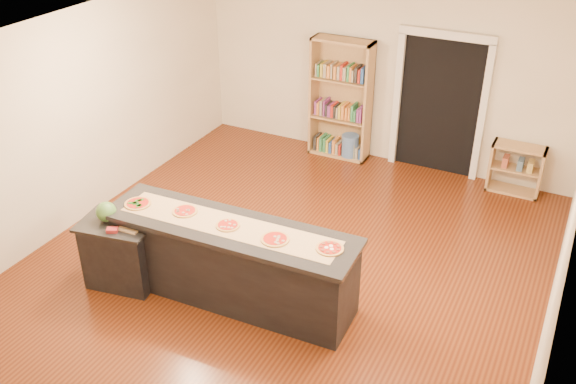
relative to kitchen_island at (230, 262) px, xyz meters
The scene contains 17 objects.
room 1.18m from the kitchen_island, 67.80° to the left, with size 6.00×7.00×2.80m.
doorway 4.37m from the kitchen_island, 74.13° to the left, with size 1.40×0.09×2.21m.
kitchen_island is the anchor object (origin of this frame).
side_counter 1.31m from the kitchen_island, 165.57° to the right, with size 0.84×0.61×0.83m.
bookshelf 4.00m from the kitchen_island, 94.89° to the left, with size 0.97×0.34×1.93m, color tan.
low_shelf 4.66m from the kitchen_island, 58.41° to the left, with size 0.75×0.32×0.75m, color tan.
waste_bin 3.94m from the kitchen_island, 91.88° to the left, with size 0.27×0.27×0.40m, color #4C71AB.
kraft_paper 0.48m from the kitchen_island, 92.15° to the left, with size 2.52×0.45×0.00m, color tan.
watermelon 1.50m from the kitchen_island, 165.73° to the right, with size 0.23×0.23×0.23m, color #144214.
cutting_board 1.17m from the kitchen_island, 159.95° to the right, with size 0.24×0.16×0.02m, color tan.
package_red 1.34m from the kitchen_island, 156.60° to the right, with size 0.12×0.09×0.04m, color maroon.
package_teal 1.06m from the kitchen_island, behind, with size 0.14×0.14×0.05m, color #195966.
pizza_a 1.26m from the kitchen_island, behind, with size 0.32×0.32×0.02m.
pizza_b 0.76m from the kitchen_island, behind, with size 0.27×0.27×0.02m.
pizza_c 0.49m from the kitchen_island, 87.85° to the right, with size 0.27×0.27×0.02m.
pizza_d 0.76m from the kitchen_island, ahead, with size 0.29×0.29×0.02m.
pizza_e 1.26m from the kitchen_island, ahead, with size 0.29×0.29×0.02m.
Camera 1 is at (2.92, -5.60, 4.68)m, focal length 40.00 mm.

